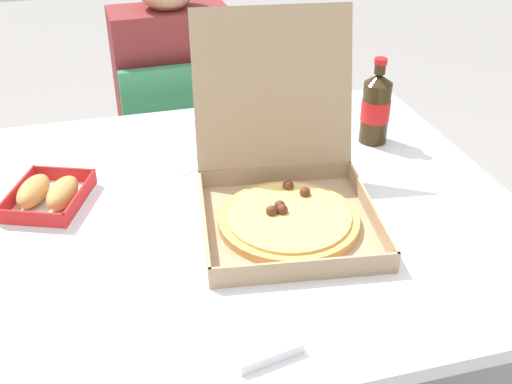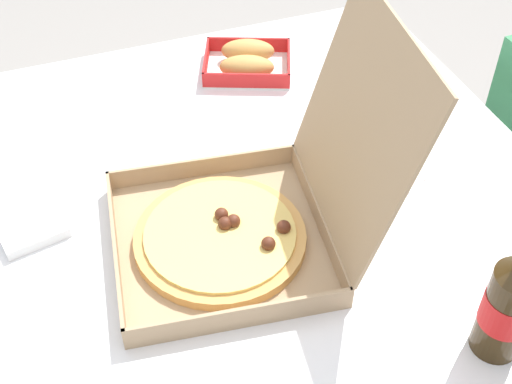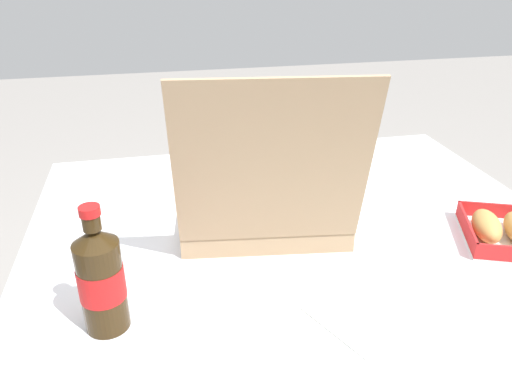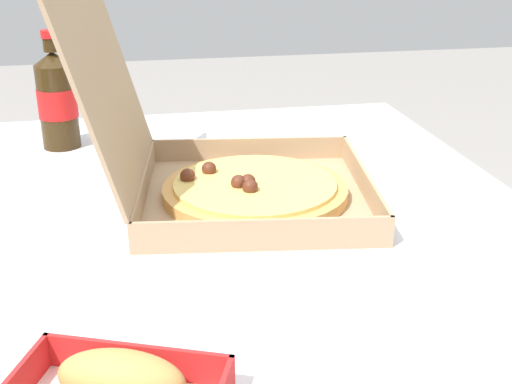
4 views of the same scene
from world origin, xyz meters
The scene contains 6 objects.
dining_table centered at (0.00, 0.00, 0.67)m, with size 1.19×1.07×0.74m.
pizza_box_open centered at (0.07, -0.07, 0.79)m, with size 0.41×0.49×0.39m.
bread_side_box centered at (-0.41, 0.11, 0.77)m, with size 0.21×0.23×0.06m.
cola_bottle centered at (0.40, 0.21, 0.83)m, with size 0.07×0.07×0.22m.
paper_menu centered at (-0.05, 0.26, 0.74)m, with size 0.21×0.15×0.00m, color white.
napkin_pile centered at (-0.08, -0.41, 0.75)m, with size 0.11×0.11×0.02m, color white.
Camera 2 is at (0.83, -0.33, 1.62)m, focal length 48.49 mm.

